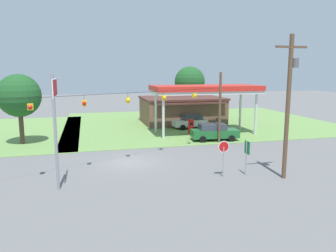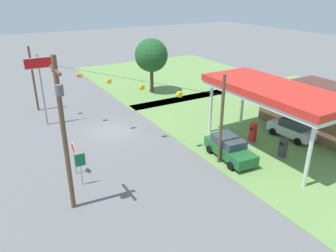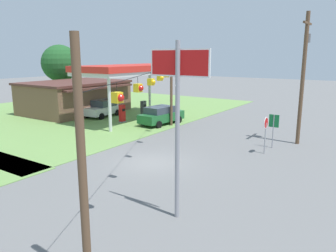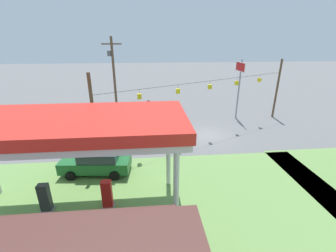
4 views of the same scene
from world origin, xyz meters
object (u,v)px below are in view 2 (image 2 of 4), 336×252
object	(u,v)px
gas_station_store	(330,111)
fuel_pump_far	(283,148)
car_at_pumps_front	(230,148)
utility_pole_main	(64,129)
fuel_pump_near	(253,133)
stop_sign_overhead	(40,75)
gas_station_canopy	(273,92)
route_sign	(80,163)
stop_sign_roadside	(74,151)
car_at_pumps_rear	(293,128)
tree_west_verge	(151,56)

from	to	relation	value
gas_station_store	fuel_pump_far	distance (m)	8.70
car_at_pumps_front	utility_pole_main	xyz separation A→B (m)	(0.07, -12.47, 4.38)
fuel_pump_near	stop_sign_overhead	size ratio (longest dim) A/B	0.25
fuel_pump_far	stop_sign_overhead	distance (m)	22.66
stop_sign_overhead	gas_station_canopy	bearing A→B (deg)	44.86
gas_station_store	fuel_pump_near	bearing A→B (deg)	-99.38
car_at_pumps_front	stop_sign_overhead	world-z (taller)	stop_sign_overhead
gas_station_canopy	fuel_pump_far	distance (m)	4.52
fuel_pump_far	utility_pole_main	xyz separation A→B (m)	(-1.98, -16.21, 4.46)
fuel_pump_near	stop_sign_overhead	world-z (taller)	stop_sign_overhead
car_at_pumps_front	gas_station_store	bearing A→B (deg)	94.80
fuel_pump_near	car_at_pumps_front	bearing A→B (deg)	-70.69
route_sign	utility_pole_main	distance (m)	4.39
stop_sign_overhead	stop_sign_roadside	bearing A→B (deg)	-0.69
gas_station_canopy	stop_sign_overhead	xyz separation A→B (m)	(-14.91, -14.84, 0.04)
fuel_pump_far	car_at_pumps_front	size ratio (longest dim) A/B	0.35
gas_station_store	fuel_pump_near	distance (m)	8.58
gas_station_canopy	fuel_pump_far	xyz separation A→B (m)	(1.68, -0.00, -4.19)
stop_sign_roadside	car_at_pumps_rear	bearing A→B (deg)	-101.14
car_at_pumps_rear	stop_sign_overhead	world-z (taller)	stop_sign_overhead
gas_station_store	car_at_pumps_rear	size ratio (longest dim) A/B	2.50
car_at_pumps_front	route_sign	xyz separation A→B (m)	(-2.14, -11.24, 0.79)
stop_sign_roadside	utility_pole_main	bearing A→B (deg)	162.41
route_sign	gas_station_canopy	bearing A→B (deg)	80.50
utility_pole_main	fuel_pump_near	bearing A→B (deg)	94.88
gas_station_canopy	tree_west_verge	size ratio (longest dim) A/B	1.76
utility_pole_main	route_sign	bearing A→B (deg)	150.98
fuel_pump_far	car_at_pumps_rear	world-z (taller)	car_at_pumps_rear
gas_station_canopy	utility_pole_main	bearing A→B (deg)	-91.06
fuel_pump_near	stop_sign_roadside	world-z (taller)	stop_sign_roadside
gas_station_canopy	stop_sign_overhead	world-z (taller)	stop_sign_overhead
stop_sign_overhead	utility_pole_main	world-z (taller)	utility_pole_main
fuel_pump_near	car_at_pumps_front	world-z (taller)	car_at_pumps_front
gas_station_store	fuel_pump_far	xyz separation A→B (m)	(1.98, -8.41, -0.97)
car_at_pumps_rear	utility_pole_main	bearing A→B (deg)	85.88
fuel_pump_near	stop_sign_roadside	bearing A→B (deg)	-99.63
gas_station_store	utility_pole_main	bearing A→B (deg)	-90.01
car_at_pumps_rear	tree_west_verge	size ratio (longest dim) A/B	0.63
gas_station_canopy	tree_west_verge	distance (m)	19.42
fuel_pump_far	utility_pole_main	world-z (taller)	utility_pole_main
gas_station_canopy	stop_sign_overhead	distance (m)	21.04
tree_west_verge	gas_station_canopy	bearing A→B (deg)	2.15
fuel_pump_near	route_sign	distance (m)	15.03
stop_sign_roadside	route_sign	xyz separation A→B (m)	(1.72, -0.02, -0.10)
fuel_pump_far	stop_sign_overhead	size ratio (longest dim) A/B	0.25
route_sign	tree_west_verge	xyz separation A→B (m)	(-16.90, 14.26, 3.06)
stop_sign_overhead	utility_pole_main	distance (m)	14.68
gas_station_store	fuel_pump_far	world-z (taller)	gas_station_store
fuel_pump_near	stop_sign_overhead	bearing A→B (deg)	-131.71
fuel_pump_far	stop_sign_roadside	xyz separation A→B (m)	(-5.91, -14.97, 0.98)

